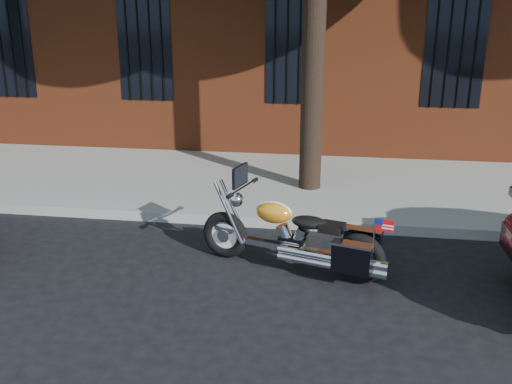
# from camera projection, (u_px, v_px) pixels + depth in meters

# --- Properties ---
(ground) EXTENTS (120.00, 120.00, 0.00)m
(ground) POSITION_uv_depth(u_px,v_px,m) (253.00, 267.00, 6.95)
(ground) COLOR black
(ground) RESTS_ON ground
(curb) EXTENTS (40.00, 0.16, 0.15)m
(curb) POSITION_uv_depth(u_px,v_px,m) (268.00, 222.00, 8.23)
(curb) COLOR gray
(curb) RESTS_ON ground
(sidewalk) EXTENTS (40.00, 3.60, 0.15)m
(sidewalk) POSITION_uv_depth(u_px,v_px,m) (282.00, 184.00, 9.99)
(sidewalk) COLOR gray
(sidewalk) RESTS_ON ground
(motorcycle) EXTENTS (2.28, 1.13, 1.22)m
(motorcycle) POSITION_uv_depth(u_px,v_px,m) (299.00, 240.00, 6.72)
(motorcycle) COLOR black
(motorcycle) RESTS_ON ground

